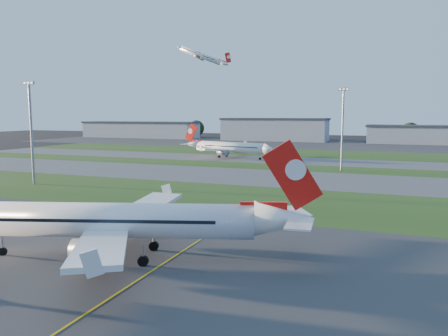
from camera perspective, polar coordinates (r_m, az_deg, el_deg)
The scene contains 21 objects.
ground at distance 47.81m, azimuth -20.13°, elevation -15.13°, with size 700.00×700.00×0.00m, color black.
apron_near at distance 47.80m, azimuth -20.13°, elevation -15.12°, with size 300.00×70.00×0.01m, color #333335.
grass_strip_a at distance 91.74m, azimuth 1.80°, elevation -4.09°, with size 300.00×34.00×0.01m, color #244416.
taxiway_a at distance 122.93m, azimuth 6.90°, elevation -1.29°, with size 300.00×32.00×0.01m, color #515154.
grass_strip_b at distance 147.09m, azimuth 9.31°, elevation 0.03°, with size 300.00×18.00×0.01m, color #244416.
taxiway_b at distance 168.55m, azimuth 10.85°, elevation 0.88°, with size 300.00×26.00×0.01m, color #515154.
grass_strip_c at distance 200.96m, azimuth 12.54°, elevation 1.81°, with size 300.00×40.00×0.01m, color #244416.
apron_far at distance 260.27m, azimuth 14.54°, elevation 2.91°, with size 400.00×80.00×0.01m, color #333335.
yellow_line at distance 44.86m, azimuth -15.12°, elevation -16.44°, with size 0.25×60.00×0.02m, color gold.
airliner_parked at distance 55.55m, azimuth -13.48°, elevation -6.78°, with size 40.69×34.31×13.13m.
airliner_taxiing at distance 177.79m, azimuth 0.75°, elevation 2.72°, with size 39.10×32.81×12.37m.
airliner_departing at distance 270.49m, azimuth -3.02°, elevation 14.46°, with size 31.56×26.53×9.93m.
light_mast_west at distance 120.05m, azimuth -23.89°, elevation 5.06°, with size 3.20×0.70×25.80m.
light_mast_centre at distance 141.76m, azimuth 15.23°, elevation 5.62°, with size 3.20×0.70×25.80m.
hangar_far_west at distance 339.66m, azimuth -10.87°, elevation 4.95°, with size 91.80×23.00×12.20m.
hangar_west at distance 297.68m, azimuth 6.61°, elevation 5.05°, with size 71.40×23.00×15.20m.
hangar_east at distance 289.31m, azimuth 26.19°, elevation 3.92°, with size 81.60×23.00×11.20m.
tree_far_west at distance 372.83m, azimuth -15.05°, elevation 5.07°, with size 11.00×11.00×12.00m.
tree_west at distance 333.81m, azimuth -3.64°, elevation 5.20°, with size 12.10×12.10×13.20m.
tree_mid_west at distance 303.30m, azimuth 11.72°, elevation 4.64°, with size 9.90×9.90×10.80m.
tree_mid_east at distance 302.33m, azimuth 23.14°, elevation 4.40°, with size 11.55×11.55×12.60m.
Camera 1 is at (29.78, -32.96, 17.68)m, focal length 35.00 mm.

